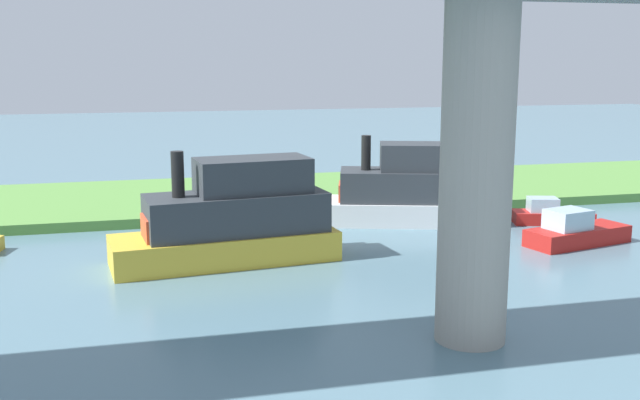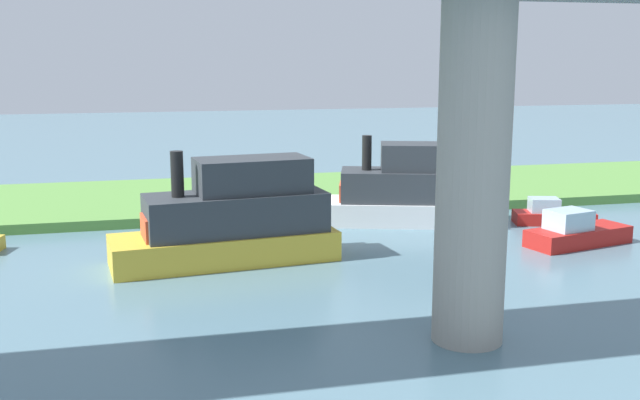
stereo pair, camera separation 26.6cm
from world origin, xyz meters
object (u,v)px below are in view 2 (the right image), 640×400
at_px(mooring_post, 220,198).
at_px(motorboat_red, 551,215).
at_px(motorboat_white, 407,191).
at_px(riverboat_paddlewheel, 576,232).
at_px(person_on_bank, 261,192).
at_px(skiff_small, 232,220).
at_px(bridge_pylon, 473,175).

relative_size(mooring_post, motorboat_red, 0.23).
xyz_separation_m(motorboat_white, riverboat_paddlewheel, (-5.71, 5.95, -1.04)).
height_order(person_on_bank, mooring_post, person_on_bank).
xyz_separation_m(skiff_small, riverboat_paddlewheel, (-15.03, 0.95, -1.12)).
xyz_separation_m(person_on_bank, mooring_post, (2.15, 0.26, -0.22)).
bearing_deg(motorboat_white, mooring_post, -21.97).
bearing_deg(person_on_bank, motorboat_red, 157.45).
distance_m(mooring_post, motorboat_red, 16.76).
xyz_separation_m(bridge_pylon, skiff_small, (5.63, -10.14, -3.20)).
relative_size(bridge_pylon, mooring_post, 10.14).
distance_m(skiff_small, motorboat_red, 16.63).
height_order(bridge_pylon, riverboat_paddlewheel, bridge_pylon).
relative_size(bridge_pylon, motorboat_red, 2.38).
height_order(person_on_bank, riverboat_paddlewheel, person_on_bank).
height_order(person_on_bank, motorboat_white, motorboat_white).
bearing_deg(bridge_pylon, person_on_bank, -80.88).
relative_size(person_on_bank, motorboat_white, 0.15).
bearing_deg(person_on_bank, motorboat_white, 150.27).
height_order(motorboat_white, riverboat_paddlewheel, motorboat_white).
relative_size(skiff_small, motorboat_white, 1.03).
relative_size(person_on_bank, riverboat_paddlewheel, 0.27).
bearing_deg(bridge_pylon, skiff_small, -60.96).
relative_size(motorboat_white, riverboat_paddlewheel, 1.75).
bearing_deg(person_on_bank, bridge_pylon, 99.12).
distance_m(bridge_pylon, person_on_bank, 19.58).
relative_size(person_on_bank, skiff_small, 0.15).
xyz_separation_m(bridge_pylon, mooring_post, (5.20, -18.73, -3.92)).
height_order(motorboat_white, motorboat_red, motorboat_white).
bearing_deg(riverboat_paddlewheel, mooring_post, -33.14).
xyz_separation_m(bridge_pylon, person_on_bank, (3.05, -18.99, -3.70)).
bearing_deg(riverboat_paddlewheel, motorboat_red, -106.95).
distance_m(bridge_pylon, motorboat_white, 15.92).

